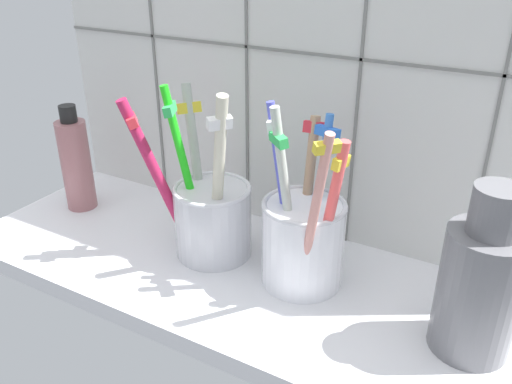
{
  "coord_description": "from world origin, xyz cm",
  "views": [
    {
      "loc": [
        22.76,
        -38.59,
        33.54
      ],
      "look_at": [
        0.0,
        1.65,
        10.54
      ],
      "focal_mm": 37.1,
      "sensor_mm": 36.0,
      "label": 1
    }
  ],
  "objects_px": {
    "toothbrush_cup_right": "(303,236)",
    "ceramic_vase": "(481,281)",
    "toothbrush_cup_left": "(210,213)",
    "soap_bottle": "(76,163)"
  },
  "relations": [
    {
      "from": "toothbrush_cup_right",
      "to": "ceramic_vase",
      "type": "xyz_separation_m",
      "value": [
        0.16,
        -0.01,
        0.01
      ]
    },
    {
      "from": "toothbrush_cup_left",
      "to": "soap_bottle",
      "type": "xyz_separation_m",
      "value": [
        -0.2,
        0.01,
        0.01
      ]
    },
    {
      "from": "toothbrush_cup_right",
      "to": "toothbrush_cup_left",
      "type": "bearing_deg",
      "value": -179.51
    },
    {
      "from": "ceramic_vase",
      "to": "soap_bottle",
      "type": "relative_size",
      "value": 1.12
    },
    {
      "from": "toothbrush_cup_right",
      "to": "soap_bottle",
      "type": "xyz_separation_m",
      "value": [
        -0.31,
        0.01,
        0.01
      ]
    },
    {
      "from": "toothbrush_cup_left",
      "to": "ceramic_vase",
      "type": "distance_m",
      "value": 0.27
    },
    {
      "from": "toothbrush_cup_right",
      "to": "soap_bottle",
      "type": "height_order",
      "value": "toothbrush_cup_right"
    },
    {
      "from": "toothbrush_cup_left",
      "to": "toothbrush_cup_right",
      "type": "relative_size",
      "value": 1.02
    },
    {
      "from": "toothbrush_cup_left",
      "to": "soap_bottle",
      "type": "relative_size",
      "value": 1.42
    },
    {
      "from": "toothbrush_cup_right",
      "to": "ceramic_vase",
      "type": "relative_size",
      "value": 1.24
    }
  ]
}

